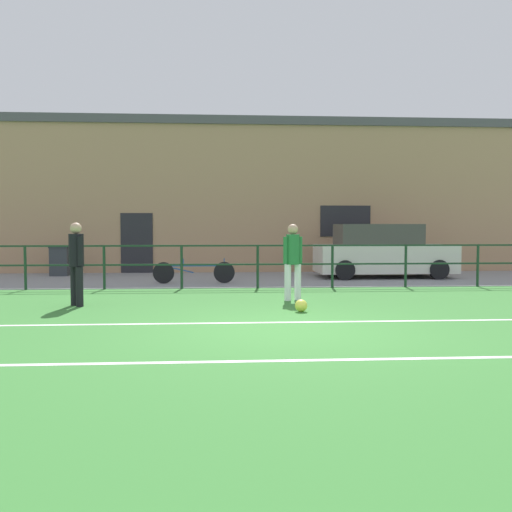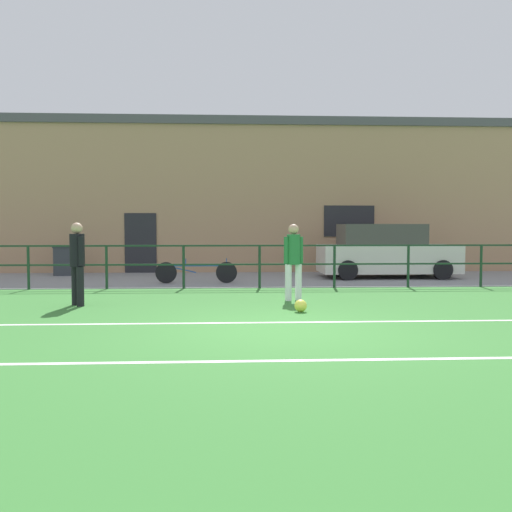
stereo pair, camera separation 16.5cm
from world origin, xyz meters
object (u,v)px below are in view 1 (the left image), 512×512
trash_bin_0 (60,260)px  soccer_ball_match (301,306)px  player_goalkeeper (76,259)px  parked_car_red (382,252)px  player_striker (293,257)px  bicycle_parked_1 (194,272)px

trash_bin_0 → soccer_ball_match: bearing=-50.4°
player_goalkeeper → parked_car_red: player_goalkeeper is taller
player_striker → soccer_ball_match: 1.88m
player_striker → bicycle_parked_1: (-2.34, 3.72, -0.62)m
player_goalkeeper → bicycle_parked_1: bearing=114.9°
soccer_ball_match → bicycle_parked_1: 5.86m
soccer_ball_match → parked_car_red: 7.85m
soccer_ball_match → bicycle_parked_1: bicycle_parked_1 is taller
parked_car_red → bicycle_parked_1: 6.12m
bicycle_parked_1 → trash_bin_0: (-4.49, 2.78, 0.18)m
player_goalkeeper → soccer_ball_match: player_goalkeeper is taller
bicycle_parked_1 → trash_bin_0: trash_bin_0 is taller
player_striker → parked_car_red: bearing=35.6°
player_striker → parked_car_red: parked_car_red is taller
player_goalkeeper → soccer_ball_match: size_ratio=7.15×
player_goalkeeper → bicycle_parked_1: 4.87m
player_striker → bicycle_parked_1: size_ratio=0.73×
player_striker → bicycle_parked_1: 4.43m
player_striker → soccer_ball_match: (-0.06, -1.68, -0.84)m
player_striker → soccer_ball_match: player_striker is taller
player_goalkeeper → soccer_ball_match: bearing=38.1°
player_striker → parked_car_red: size_ratio=0.39×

